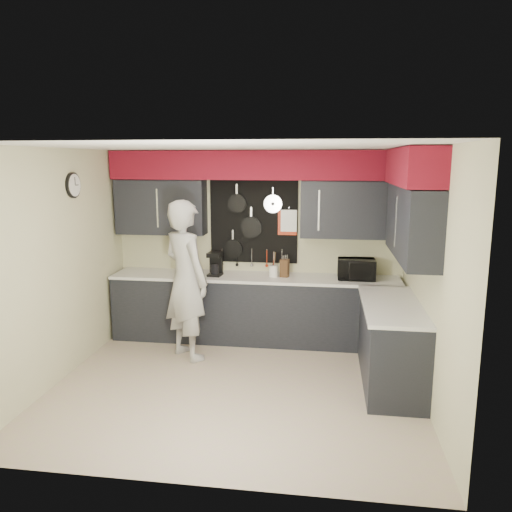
# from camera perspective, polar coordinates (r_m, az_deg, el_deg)

# --- Properties ---
(ground) EXTENTS (4.00, 4.00, 0.00)m
(ground) POSITION_cam_1_polar(r_m,az_deg,el_deg) (5.73, -2.32, -14.59)
(ground) COLOR tan
(ground) RESTS_ON ground
(back_wall_assembly) EXTENTS (4.00, 0.36, 2.60)m
(back_wall_assembly) POSITION_cam_1_polar(r_m,az_deg,el_deg) (6.77, 0.08, 7.03)
(back_wall_assembly) COLOR beige
(back_wall_assembly) RESTS_ON ground
(right_wall_assembly) EXTENTS (0.36, 3.50, 2.60)m
(right_wall_assembly) POSITION_cam_1_polar(r_m,az_deg,el_deg) (5.45, 17.65, 4.88)
(right_wall_assembly) COLOR beige
(right_wall_assembly) RESTS_ON ground
(left_wall_assembly) EXTENTS (0.05, 3.50, 2.60)m
(left_wall_assembly) POSITION_cam_1_polar(r_m,az_deg,el_deg) (6.00, -21.49, -0.74)
(left_wall_assembly) COLOR beige
(left_wall_assembly) RESTS_ON ground
(base_cabinets) EXTENTS (3.95, 2.20, 0.92)m
(base_cabinets) POSITION_cam_1_polar(r_m,az_deg,el_deg) (6.55, 3.70, -6.98)
(base_cabinets) COLOR black
(base_cabinets) RESTS_ON ground
(microwave) EXTENTS (0.49, 0.34, 0.27)m
(microwave) POSITION_cam_1_polar(r_m,az_deg,el_deg) (6.70, 11.38, -1.48)
(microwave) COLOR black
(microwave) RESTS_ON base_cabinets
(knife_block) EXTENTS (0.13, 0.13, 0.24)m
(knife_block) POSITION_cam_1_polar(r_m,az_deg,el_deg) (6.71, 3.29, -1.39)
(knife_block) COLOR #3C2413
(knife_block) RESTS_ON base_cabinets
(utensil_crock) EXTENTS (0.12, 0.12, 0.15)m
(utensil_crock) POSITION_cam_1_polar(r_m,az_deg,el_deg) (6.72, 2.01, -1.73)
(utensil_crock) COLOR white
(utensil_crock) RESTS_ON base_cabinets
(coffee_maker) EXTENTS (0.19, 0.23, 0.32)m
(coffee_maker) POSITION_cam_1_polar(r_m,az_deg,el_deg) (6.81, -4.67, -0.83)
(coffee_maker) COLOR black
(coffee_maker) RESTS_ON base_cabinets
(person) EXTENTS (0.87, 0.84, 2.00)m
(person) POSITION_cam_1_polar(r_m,az_deg,el_deg) (6.26, -8.01, -2.75)
(person) COLOR #9D9D9B
(person) RESTS_ON ground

